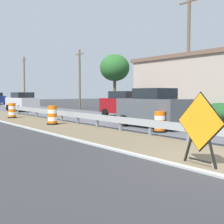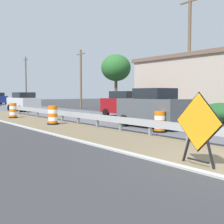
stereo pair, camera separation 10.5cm
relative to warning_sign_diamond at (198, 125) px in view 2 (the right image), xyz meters
name	(u,v)px [view 2 (the right image)]	position (x,y,z in m)	size (l,w,h in m)	color
curb_near_edge	(194,171)	(-0.56, -0.33, -1.04)	(0.20, 120.00, 0.11)	#ADADA8
warning_sign_diamond	(198,125)	(0.00, 0.00, 0.00)	(0.18, 1.56, 1.92)	black
traffic_barrel_nearest	(160,123)	(3.92, 5.17, -0.59)	(0.66, 0.66, 1.00)	orange
traffic_barrel_close	(53,116)	(1.37, 11.46, -0.54)	(0.68, 0.68, 1.12)	orange
traffic_barrel_mid	(13,111)	(1.02, 17.60, -0.54)	(0.65, 0.65, 1.11)	orange
car_lead_near_lane	(153,108)	(4.99, 6.74, 0.02)	(1.94, 4.13, 2.13)	#4C5156
car_trailing_near_lane	(126,104)	(8.23, 12.92, -0.03)	(2.06, 4.57, 2.02)	maroon
car_trailing_far_lane	(23,102)	(4.75, 25.68, -0.06)	(2.17, 4.80, 1.95)	silver
utility_pole_near	(189,55)	(11.56, 9.64, 3.67)	(0.24, 1.80, 9.10)	brown
utility_pole_mid	(81,78)	(12.04, 26.16, 2.62)	(0.24, 1.80, 7.03)	brown
utility_pole_far	(26,80)	(11.99, 44.12, 3.09)	(0.24, 1.80, 7.94)	brown
bush_roadside	(221,113)	(10.19, 5.95, -0.41)	(2.70, 2.70, 1.26)	#1E4C23
tree_roadside	(116,68)	(15.80, 24.13, 3.88)	(3.61, 3.61, 6.58)	brown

